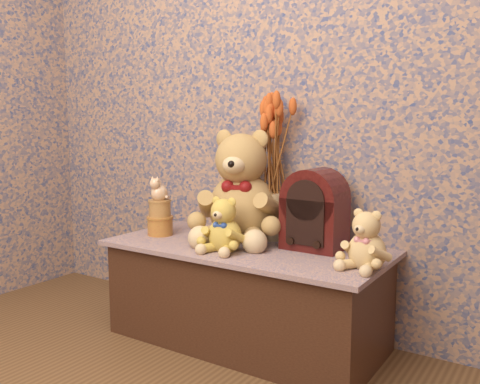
% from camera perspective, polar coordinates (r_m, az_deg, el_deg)
% --- Properties ---
extents(display_shelf, '(1.23, 0.58, 0.44)m').
position_cam_1_polar(display_shelf, '(2.30, 0.69, -11.23)').
color(display_shelf, navy).
rests_on(display_shelf, ground).
extents(teddy_large, '(0.54, 0.60, 0.54)m').
position_cam_1_polar(teddy_large, '(2.32, 0.29, 1.24)').
color(teddy_large, olive).
rests_on(teddy_large, display_shelf).
extents(teddy_medium, '(0.21, 0.24, 0.24)m').
position_cam_1_polar(teddy_medium, '(2.13, -1.70, -3.33)').
color(teddy_medium, gold).
rests_on(teddy_medium, display_shelf).
extents(teddy_small, '(0.23, 0.25, 0.23)m').
position_cam_1_polar(teddy_small, '(1.93, 13.98, -4.85)').
color(teddy_small, '#DEB269').
rests_on(teddy_small, display_shelf).
extents(cathedral_radio, '(0.25, 0.18, 0.34)m').
position_cam_1_polar(cathedral_radio, '(2.17, 8.33, -1.86)').
color(cathedral_radio, '#380B0A').
rests_on(cathedral_radio, display_shelf).
extents(ceramic_vase, '(0.13, 0.13, 0.21)m').
position_cam_1_polar(ceramic_vase, '(2.35, 3.69, -2.67)').
color(ceramic_vase, tan).
rests_on(ceramic_vase, display_shelf).
extents(dried_stalks, '(0.25, 0.25, 0.46)m').
position_cam_1_polar(dried_stalks, '(2.31, 3.76, 5.50)').
color(dried_stalks, '#C3501F').
rests_on(dried_stalks, ceramic_vase).
extents(biscuit_tin_lower, '(0.16, 0.16, 0.09)m').
position_cam_1_polar(biscuit_tin_lower, '(2.47, -8.87, -3.75)').
color(biscuit_tin_lower, gold).
rests_on(biscuit_tin_lower, display_shelf).
extents(biscuit_tin_upper, '(0.12, 0.12, 0.08)m').
position_cam_1_polar(biscuit_tin_upper, '(2.45, -8.91, -1.85)').
color(biscuit_tin_upper, '#D3B45C').
rests_on(biscuit_tin_upper, biscuit_tin_lower).
extents(cat_figurine, '(0.09, 0.10, 0.12)m').
position_cam_1_polar(cat_figurine, '(2.44, -8.96, 0.47)').
color(cat_figurine, silver).
rests_on(cat_figurine, biscuit_tin_upper).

